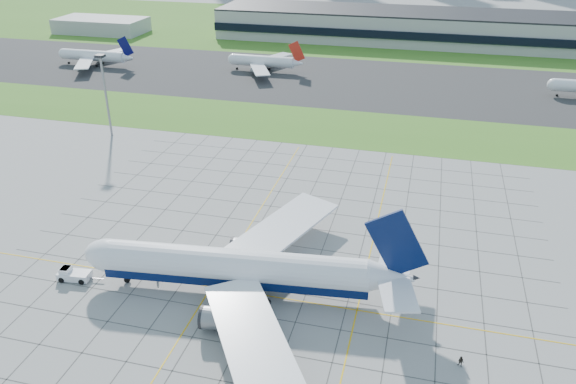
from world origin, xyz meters
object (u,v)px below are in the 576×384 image
(light_mast, at_px, (104,85))
(pushback_tug, at_px, (73,274))
(crew_near, at_px, (157,276))
(airliner, at_px, (238,268))
(distant_jet_0, at_px, (94,56))
(crew_far, at_px, (461,362))
(distant_jet_1, at_px, (264,61))

(light_mast, distance_m, pushback_tug, 80.03)
(pushback_tug, xyz_separation_m, crew_near, (16.05, 3.79, -0.26))
(airliner, bearing_deg, distant_jet_0, 123.17)
(distant_jet_0, bearing_deg, light_mast, -55.58)
(crew_far, height_order, distant_jet_0, distant_jet_0)
(crew_near, bearing_deg, distant_jet_1, 47.55)
(distant_jet_0, bearing_deg, distant_jet_1, 7.01)
(crew_near, height_order, distant_jet_0, distant_jet_0)
(airliner, distance_m, pushback_tug, 33.30)
(distant_jet_0, height_order, distant_jet_1, same)
(light_mast, bearing_deg, crew_far, -35.95)
(distant_jet_0, bearing_deg, pushback_tug, -59.99)
(airliner, relative_size, crew_near, 37.46)
(pushback_tug, bearing_deg, distant_jet_1, 86.70)
(crew_near, distance_m, distant_jet_1, 155.76)
(crew_far, relative_size, distant_jet_1, 0.05)
(light_mast, height_order, crew_far, light_mast)
(light_mast, height_order, pushback_tug, light_mast)
(airliner, distance_m, crew_far, 41.42)
(light_mast, bearing_deg, pushback_tug, -65.21)
(light_mast, height_order, crew_near, light_mast)
(crew_far, bearing_deg, distant_jet_1, 143.31)
(pushback_tug, height_order, crew_far, pushback_tug)
(pushback_tug, bearing_deg, distant_jet_0, 113.78)
(light_mast, xyz_separation_m, distant_jet_1, (24.89, 86.28, -11.70))
(crew_near, bearing_deg, pushback_tug, 141.93)
(airliner, distance_m, distant_jet_0, 186.38)
(airliner, xyz_separation_m, crew_far, (40.08, -9.44, -4.53))
(pushback_tug, distance_m, crew_far, 73.03)
(light_mast, bearing_deg, distant_jet_0, 124.42)
(crew_near, relative_size, distant_jet_1, 0.04)
(light_mast, xyz_separation_m, crew_near, (49.01, -67.56, -15.32))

